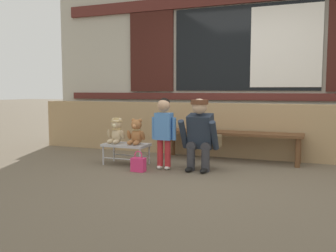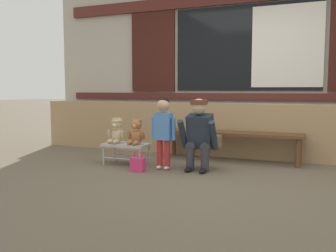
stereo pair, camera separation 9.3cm
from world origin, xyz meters
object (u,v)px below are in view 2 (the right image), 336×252
object	(u,v)px
adult_crouching	(200,134)
handbag_on_ground	(138,164)
teddy_bear_plain	(136,133)
wooden_bench_long	(231,136)
teddy_bear_with_hat	(116,131)
child_standing	(163,125)
small_display_bench	(126,146)

from	to	relation	value
adult_crouching	handbag_on_ground	bearing A→B (deg)	-151.59
teddy_bear_plain	adult_crouching	world-z (taller)	adult_crouching
wooden_bench_long	teddy_bear_plain	bearing A→B (deg)	-144.20
teddy_bear_with_hat	child_standing	world-z (taller)	child_standing
handbag_on_ground	adult_crouching	bearing A→B (deg)	28.41
child_standing	adult_crouching	xyz separation A→B (m)	(0.47, 0.13, -0.11)
wooden_bench_long	teddy_bear_with_hat	xyz separation A→B (m)	(-1.47, -0.83, 0.10)
wooden_bench_long	small_display_bench	bearing A→B (deg)	-147.60
teddy_bear_with_hat	adult_crouching	size ratio (longest dim) A/B	0.38
small_display_bench	teddy_bear_with_hat	world-z (taller)	teddy_bear_with_hat
small_display_bench	teddy_bear_plain	xyz separation A→B (m)	(0.16, 0.00, 0.20)
adult_crouching	handbag_on_ground	xyz separation A→B (m)	(-0.73, -0.39, -0.38)
small_display_bench	teddy_bear_with_hat	distance (m)	0.26
wooden_bench_long	small_display_bench	size ratio (longest dim) A/B	3.28
wooden_bench_long	teddy_bear_plain	size ratio (longest dim) A/B	5.78
teddy_bear_with_hat	adult_crouching	bearing A→B (deg)	1.83
wooden_bench_long	teddy_bear_plain	world-z (taller)	teddy_bear_plain
wooden_bench_long	adult_crouching	size ratio (longest dim) A/B	2.21
small_display_bench	child_standing	bearing A→B (deg)	-8.19
child_standing	teddy_bear_with_hat	bearing A→B (deg)	173.32
small_display_bench	teddy_bear_with_hat	size ratio (longest dim) A/B	1.76
small_display_bench	teddy_bear_with_hat	bearing A→B (deg)	179.23
teddy_bear_with_hat	child_standing	bearing A→B (deg)	-6.68
small_display_bench	child_standing	world-z (taller)	child_standing
small_display_bench	wooden_bench_long	bearing A→B (deg)	32.40
small_display_bench	child_standing	size ratio (longest dim) A/B	0.67
child_standing	handbag_on_ground	xyz separation A→B (m)	(-0.25, -0.26, -0.50)
wooden_bench_long	adult_crouching	bearing A→B (deg)	-105.59
adult_crouching	teddy_bear_with_hat	bearing A→B (deg)	-178.17
adult_crouching	handbag_on_ground	world-z (taller)	adult_crouching
small_display_bench	child_standing	distance (m)	0.70
teddy_bear_with_hat	child_standing	distance (m)	0.79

